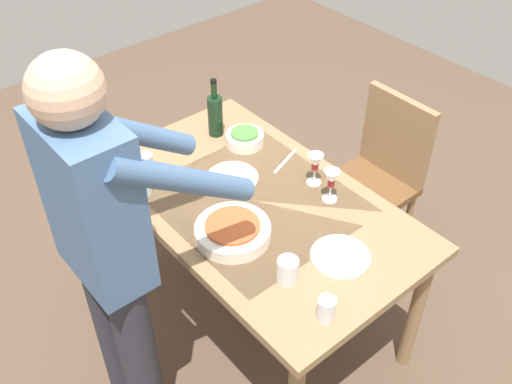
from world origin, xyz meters
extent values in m
plane|color=brown|center=(0.00, 0.00, 0.00)|extent=(6.00, 6.00, 0.00)
cube|color=#93704C|center=(0.00, 0.00, 0.74)|extent=(1.43, 0.85, 0.04)
cube|color=#B2B7C1|center=(0.00, 0.00, 0.76)|extent=(0.79, 0.72, 0.00)
cylinder|color=#93704C|center=(-0.65, -0.36, 0.36)|extent=(0.06, 0.06, 0.72)
cylinder|color=#93704C|center=(0.65, -0.36, 0.36)|extent=(0.06, 0.06, 0.72)
cylinder|color=#93704C|center=(0.65, 0.36, 0.36)|extent=(0.06, 0.06, 0.72)
cube|color=brown|center=(-0.02, -0.73, 0.45)|extent=(0.40, 0.40, 0.04)
cube|color=#93704C|center=(-0.02, -0.91, 0.70)|extent=(0.40, 0.04, 0.45)
cylinder|color=#93704C|center=(-0.19, -0.90, 0.23)|extent=(0.04, 0.04, 0.43)
cylinder|color=#93704C|center=(0.15, -0.90, 0.23)|extent=(0.04, 0.04, 0.43)
cylinder|color=#93704C|center=(-0.19, -0.56, 0.23)|extent=(0.04, 0.04, 0.43)
cylinder|color=#93704C|center=(0.15, -0.56, 0.23)|extent=(0.04, 0.04, 0.43)
cylinder|color=#2D2D38|center=(0.05, 0.71, 0.44)|extent=(0.14, 0.14, 0.88)
cylinder|color=#2D2D38|center=(-0.15, 0.71, 0.44)|extent=(0.14, 0.14, 0.88)
cube|color=#47668E|center=(-0.05, 0.71, 1.18)|extent=(0.36, 0.20, 0.60)
sphere|color=tan|center=(-0.05, 0.71, 1.58)|extent=(0.22, 0.22, 0.22)
cylinder|color=#47668E|center=(0.12, 0.47, 1.25)|extent=(0.08, 0.52, 0.40)
cylinder|color=#47668E|center=(-0.22, 0.47, 1.25)|extent=(0.08, 0.52, 0.40)
cylinder|color=black|center=(0.51, -0.17, 0.86)|extent=(0.07, 0.07, 0.20)
cylinder|color=black|center=(0.51, -0.17, 1.00)|extent=(0.03, 0.03, 0.08)
cylinder|color=black|center=(0.51, -0.17, 1.05)|extent=(0.03, 0.03, 0.02)
cylinder|color=white|center=(-0.07, -0.27, 0.76)|extent=(0.06, 0.06, 0.01)
cylinder|color=white|center=(-0.07, -0.27, 0.80)|extent=(0.01, 0.01, 0.07)
cone|color=white|center=(-0.07, -0.27, 0.87)|extent=(0.07, 0.07, 0.07)
cylinder|color=maroon|center=(-0.07, -0.27, 0.85)|extent=(0.03, 0.03, 0.03)
cylinder|color=white|center=(-0.19, -0.25, 0.76)|extent=(0.06, 0.06, 0.01)
cylinder|color=white|center=(-0.19, -0.25, 0.80)|extent=(0.01, 0.01, 0.07)
cone|color=white|center=(-0.19, -0.25, 0.87)|extent=(0.07, 0.07, 0.07)
cylinder|color=maroon|center=(-0.19, -0.25, 0.85)|extent=(0.03, 0.03, 0.03)
cylinder|color=silver|center=(-0.62, 0.21, 0.80)|extent=(0.06, 0.06, 0.09)
cylinder|color=silver|center=(0.36, 0.33, 0.81)|extent=(0.08, 0.08, 0.10)
cylinder|color=silver|center=(-0.41, 0.19, 0.81)|extent=(0.08, 0.08, 0.10)
cylinder|color=silver|center=(0.47, 0.24, 0.80)|extent=(0.07, 0.07, 0.09)
cylinder|color=silver|center=(-0.11, 0.21, 0.79)|extent=(0.30, 0.30, 0.05)
cylinder|color=#C6562D|center=(-0.11, 0.21, 0.81)|extent=(0.22, 0.22, 0.03)
cylinder|color=silver|center=(0.35, -0.23, 0.79)|extent=(0.18, 0.18, 0.05)
cylinder|color=#4C843D|center=(0.35, -0.23, 0.81)|extent=(0.13, 0.13, 0.03)
cylinder|color=silver|center=(0.18, -0.02, 0.76)|extent=(0.23, 0.23, 0.01)
cylinder|color=silver|center=(-0.46, -0.03, 0.76)|extent=(0.23, 0.23, 0.01)
cube|color=silver|center=(0.12, -0.28, 0.76)|extent=(0.08, 0.19, 0.00)
camera|label=1|loc=(-1.43, 1.20, 2.39)|focal=41.31mm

